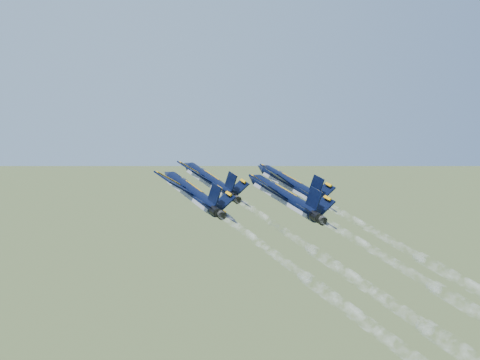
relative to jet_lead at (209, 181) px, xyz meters
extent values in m
cylinder|color=black|center=(0.15, -0.32, 0.03)|extent=(7.23, 13.86, 2.47)
cone|color=black|center=(-2.80, 7.44, 0.03)|extent=(3.27, 3.42, 2.47)
ellipsoid|color=black|center=(-0.82, 3.12, 0.51)|extent=(2.13, 2.82, 1.28)
cube|color=gray|center=(-0.20, -0.46, -0.54)|extent=(5.89, 12.22, 1.26)
cube|color=black|center=(-2.40, -2.18, 1.90)|extent=(6.14, 5.86, 3.49)
cube|color=#F0A40C|center=(-2.97, -0.50, 1.99)|extent=(4.17, 3.45, 3.43)
cube|color=black|center=(3.17, -0.07, -2.01)|extent=(5.34, 3.60, 3.49)
cube|color=#F0A40C|center=(2.60, 1.61, -1.92)|extent=(5.07, 0.61, 3.43)
cube|color=black|center=(0.77, -7.18, 1.24)|extent=(2.87, 2.83, 1.62)
cube|color=black|center=(4.21, -5.87, -1.17)|extent=(2.39, 1.73, 1.62)
cube|color=black|center=(2.29, -5.82, 1.75)|extent=(1.64, 2.47, 2.67)
cube|color=black|center=(3.68, -5.29, 0.77)|extent=(2.90, 2.95, 1.84)
cylinder|color=black|center=(2.33, -7.37, 0.20)|extent=(1.94, 1.74, 1.60)
cylinder|color=black|center=(3.07, -7.09, -0.31)|extent=(1.94, 1.74, 1.60)
cylinder|color=black|center=(-4.27, -11.49, 0.03)|extent=(7.23, 13.86, 2.47)
cone|color=black|center=(-7.21, -3.72, 0.03)|extent=(3.27, 3.42, 2.47)
ellipsoid|color=black|center=(-5.23, -8.04, 0.51)|extent=(2.13, 2.82, 1.28)
cube|color=gray|center=(-4.62, -11.62, -0.54)|extent=(5.89, 12.22, 1.26)
cube|color=black|center=(-6.81, -13.35, 1.90)|extent=(6.14, 5.86, 3.49)
cube|color=#F0A40C|center=(-7.39, -11.66, 1.99)|extent=(4.17, 3.45, 3.43)
cube|color=black|center=(-1.24, -11.24, -2.01)|extent=(5.34, 3.60, 3.49)
cube|color=#F0A40C|center=(-1.82, -9.55, -1.92)|extent=(5.07, 0.61, 3.43)
cube|color=black|center=(-3.64, -18.34, 1.24)|extent=(2.87, 2.83, 1.62)
cube|color=black|center=(-0.20, -17.04, -1.17)|extent=(2.39, 1.73, 1.62)
cube|color=black|center=(-2.12, -16.98, 1.75)|extent=(1.64, 2.47, 2.67)
cube|color=black|center=(-0.73, -16.45, 0.77)|extent=(2.90, 2.95, 1.84)
cylinder|color=black|center=(-2.08, -18.53, 0.20)|extent=(1.94, 1.74, 1.60)
cylinder|color=black|center=(-1.34, -18.25, -0.31)|extent=(1.94, 1.74, 1.60)
cylinder|color=black|center=(11.07, -6.54, 0.03)|extent=(7.23, 13.86, 2.47)
cone|color=black|center=(8.13, 1.23, 0.03)|extent=(3.27, 3.42, 2.47)
ellipsoid|color=black|center=(10.11, -3.09, 0.51)|extent=(2.13, 2.82, 1.28)
cube|color=gray|center=(10.73, -6.67, -0.54)|extent=(5.89, 12.22, 1.26)
cube|color=black|center=(8.53, -8.39, 1.90)|extent=(6.14, 5.86, 3.49)
cube|color=#F0A40C|center=(7.96, -6.71, 1.99)|extent=(4.17, 3.45, 3.43)
cube|color=black|center=(14.10, -6.28, -2.01)|extent=(5.34, 3.60, 3.49)
cube|color=#F0A40C|center=(13.53, -4.60, -1.92)|extent=(5.07, 0.61, 3.43)
cube|color=black|center=(11.70, -13.39, 1.24)|extent=(2.87, 2.83, 1.62)
cube|color=black|center=(15.14, -12.09, -1.17)|extent=(2.39, 1.73, 1.62)
cube|color=black|center=(13.22, -12.03, 1.75)|extent=(1.64, 2.47, 2.67)
cube|color=black|center=(14.61, -11.50, 0.77)|extent=(2.90, 2.95, 1.84)
cylinder|color=black|center=(13.26, -13.58, 0.20)|extent=(1.94, 1.74, 1.60)
cylinder|color=black|center=(14.00, -13.30, -0.31)|extent=(1.94, 1.74, 1.60)
cylinder|color=black|center=(6.97, -17.45, 0.03)|extent=(7.23, 13.86, 2.47)
cone|color=black|center=(4.03, -9.68, 0.03)|extent=(3.27, 3.42, 2.47)
ellipsoid|color=black|center=(6.00, -14.01, 0.51)|extent=(2.13, 2.82, 1.28)
cube|color=gray|center=(6.62, -17.58, -0.54)|extent=(5.89, 12.22, 1.26)
cube|color=black|center=(4.43, -19.31, 1.90)|extent=(6.14, 5.86, 3.49)
cube|color=#F0A40C|center=(3.85, -17.63, 1.99)|extent=(4.17, 3.45, 3.43)
cube|color=black|center=(10.00, -17.20, -2.01)|extent=(5.34, 3.60, 3.49)
cube|color=#F0A40C|center=(9.42, -15.52, -1.92)|extent=(5.07, 0.61, 3.43)
cube|color=black|center=(7.60, -24.31, 1.24)|extent=(2.87, 2.83, 1.62)
cube|color=black|center=(11.04, -23.00, -1.17)|extent=(2.39, 1.73, 1.62)
cube|color=black|center=(9.11, -22.95, 1.75)|extent=(1.64, 2.47, 2.67)
cube|color=black|center=(10.51, -22.42, 0.77)|extent=(2.90, 2.95, 1.84)
cylinder|color=black|center=(9.15, -24.50, 0.20)|extent=(1.94, 1.74, 1.60)
cylinder|color=black|center=(9.89, -24.22, -0.31)|extent=(1.94, 1.74, 1.60)
cylinder|color=white|center=(6.20, -16.32, 0.03)|extent=(8.40, 19.41, 1.31)
cylinder|color=white|center=(12.98, -34.20, 0.03)|extent=(8.86, 19.59, 1.80)
cylinder|color=white|center=(1.79, -27.48, 0.03)|extent=(8.40, 19.41, 1.31)
cylinder|color=white|center=(8.56, -45.36, 0.03)|extent=(8.86, 19.59, 1.80)
cylinder|color=white|center=(17.13, -22.53, 0.03)|extent=(8.40, 19.41, 1.31)
cylinder|color=white|center=(13.03, -33.45, 0.03)|extent=(8.40, 19.41, 1.31)
camera|label=1|loc=(-17.26, -99.78, 14.05)|focal=50.00mm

